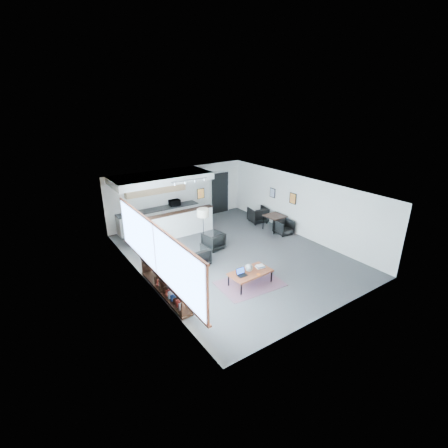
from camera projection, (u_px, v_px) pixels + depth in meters
room at (233, 223)px, 12.03m from camera, size 7.02×9.02×2.62m
window at (155, 251)px, 9.46m from camera, size 0.10×5.95×1.66m
console at (165, 285)px, 9.84m from camera, size 0.35×3.00×0.80m
kitchenette at (162, 201)px, 14.23m from camera, size 4.20×1.96×2.60m
doorway at (219, 192)px, 16.72m from camera, size 1.10×0.12×2.15m
track_light at (190, 181)px, 12.97m from camera, size 1.60×0.07×0.15m
wall_art_lower at (293, 198)px, 14.06m from camera, size 0.03×0.38×0.48m
wall_art_upper at (273, 193)px, 15.08m from camera, size 0.03×0.34×0.44m
kilim_rug at (250, 284)px, 10.49m from camera, size 2.12×1.52×0.01m
coffee_table at (250, 273)px, 10.34m from camera, size 1.41×0.80×0.45m
laptop at (241, 273)px, 10.13m from camera, size 0.31×0.26×0.21m
ceramic_pot at (249, 268)px, 10.31m from camera, size 0.25×0.25×0.25m
book_stack at (260, 266)px, 10.58m from camera, size 0.31×0.26×0.09m
coaster at (259, 274)px, 10.17m from camera, size 0.14×0.14×0.01m
armchair_left at (198, 256)px, 11.55m from camera, size 0.75×0.70×0.75m
armchair_right at (213, 240)px, 12.84m from camera, size 0.82×0.78×0.74m
floor_lamp at (203, 214)px, 12.55m from camera, size 0.58×0.58×1.63m
dining_table at (275, 217)px, 14.57m from camera, size 0.82×0.82×0.69m
dining_chair_near at (284, 228)px, 14.24m from camera, size 0.60×0.57×0.60m
dining_chair_far at (258, 215)px, 15.58m from camera, size 0.79×0.76×0.70m
microwave at (174, 202)px, 15.09m from camera, size 0.50×0.28×0.33m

